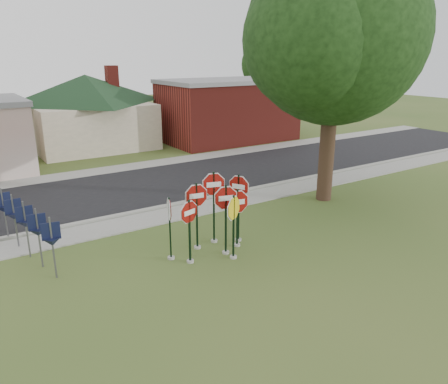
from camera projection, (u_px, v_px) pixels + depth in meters
ground at (236, 268)px, 14.09m from camera, size 120.00×120.00×0.00m
sidewalk_near at (162, 216)px, 18.48m from camera, size 60.00×1.60×0.06m
road at (124, 190)px, 22.07m from camera, size 60.00×7.00×0.04m
sidewalk_far at (97, 172)px, 25.50m from camera, size 60.00×1.60×0.06m
curb at (152, 209)px, 19.26m from camera, size 60.00×0.20×0.14m
stop_sign_center at (226, 210)px, 14.63m from camera, size 1.08×0.31×2.59m
stop_sign_yellow at (234, 219)px, 14.35m from camera, size 0.99×0.52×2.35m
stop_sign_left at (189, 224)px, 14.06m from camera, size 0.99×0.30×2.28m
stop_sign_right at (237, 210)px, 15.31m from camera, size 1.14×0.25×2.25m
stop_sign_back_right at (214, 196)px, 15.52m from camera, size 1.11×0.33×2.78m
stop_sign_back_left at (197, 207)px, 15.05m from camera, size 1.10×0.24×2.53m
stop_sign_far_right at (239, 198)px, 15.65m from camera, size 0.53×0.97×2.65m
stop_sign_far_left at (170, 221)px, 14.30m from camera, size 0.31×0.94×2.28m
route_sign_row at (26, 223)px, 14.50m from camera, size 1.43×4.63×2.00m
building_house at (87, 97)px, 31.60m from camera, size 11.60×11.60×6.20m
building_brick at (228, 110)px, 34.39m from camera, size 10.20×6.20×4.75m
oak_tree at (335, 34)px, 18.56m from camera, size 11.35×10.75×11.30m
bg_tree_right at (269, 64)px, 44.63m from camera, size 5.60×5.60×8.40m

